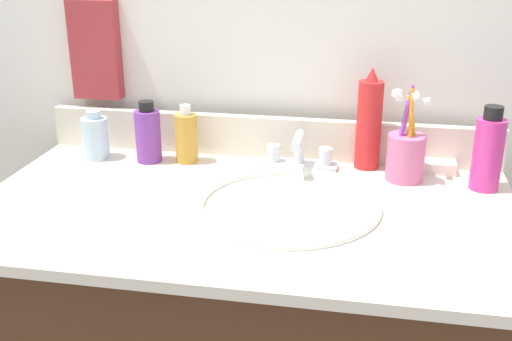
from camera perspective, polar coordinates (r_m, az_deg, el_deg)
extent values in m
cube|color=beige|center=(1.14, -1.14, -3.66)|extent=(1.00, 0.57, 0.02)
cube|color=beige|center=(1.37, 1.12, 3.10)|extent=(1.00, 0.02, 0.09)
cube|color=white|center=(1.49, 1.46, -2.59)|extent=(2.10, 0.04, 1.30)
cube|color=#A53338|center=(1.47, -14.55, 10.68)|extent=(0.11, 0.04, 0.22)
torus|color=white|center=(1.13, 2.78, -3.06)|extent=(0.35, 0.35, 0.02)
ellipsoid|color=white|center=(1.15, 2.74, -5.09)|extent=(0.30, 0.30, 0.11)
cylinder|color=#B2B5BA|center=(1.17, 2.71, -6.63)|extent=(0.04, 0.04, 0.01)
cube|color=silver|center=(1.32, 3.98, 0.50)|extent=(0.16, 0.05, 0.01)
cylinder|color=silver|center=(1.31, 4.02, 1.98)|extent=(0.02, 0.02, 0.06)
cylinder|color=silver|center=(1.26, 3.87, 2.75)|extent=(0.02, 0.09, 0.02)
cylinder|color=silver|center=(1.32, 1.63, 1.63)|extent=(0.03, 0.03, 0.04)
cylinder|color=silver|center=(1.30, 6.40, 1.33)|extent=(0.03, 0.03, 0.04)
cylinder|color=#7A3899|center=(1.36, -9.89, 3.12)|extent=(0.05, 0.05, 0.11)
cylinder|color=black|center=(1.34, -10.06, 5.84)|extent=(0.03, 0.03, 0.02)
cylinder|color=silver|center=(1.41, -14.54, 2.89)|extent=(0.06, 0.06, 0.09)
cylinder|color=silver|center=(1.39, -14.74, 4.99)|extent=(0.03, 0.03, 0.02)
cylinder|color=red|center=(1.31, 10.33, 4.12)|extent=(0.05, 0.05, 0.19)
cone|color=red|center=(1.29, 10.64, 8.69)|extent=(0.03, 0.03, 0.03)
cylinder|color=gold|center=(1.34, -6.42, 2.96)|extent=(0.05, 0.05, 0.11)
cylinder|color=white|center=(1.33, -6.53, 5.56)|extent=(0.02, 0.02, 0.02)
cylinder|color=#D8338C|center=(1.27, 20.51, 1.38)|extent=(0.06, 0.06, 0.14)
cylinder|color=black|center=(1.24, 21.00, 4.98)|extent=(0.04, 0.04, 0.03)
cylinder|color=#D16693|center=(1.27, 13.58, 1.17)|extent=(0.08, 0.08, 0.09)
cylinder|color=#B23FBF|center=(1.25, 13.26, 3.51)|extent=(0.03, 0.02, 0.18)
cube|color=white|center=(1.22, 12.95, 7.06)|extent=(0.01, 0.02, 0.01)
cylinder|color=white|center=(1.27, 13.30, 3.52)|extent=(0.05, 0.04, 0.17)
cube|color=white|center=(1.26, 12.66, 6.90)|extent=(0.01, 0.02, 0.01)
cylinder|color=blue|center=(1.26, 13.18, 3.26)|extent=(0.03, 0.01, 0.17)
cube|color=white|center=(1.25, 12.99, 6.51)|extent=(0.01, 0.02, 0.01)
cylinder|color=yellow|center=(1.26, 14.34, 3.14)|extent=(0.04, 0.02, 0.16)
cube|color=white|center=(1.25, 15.44, 6.15)|extent=(0.01, 0.02, 0.01)
cylinder|color=orange|center=(1.25, 13.99, 3.25)|extent=(0.01, 0.03, 0.18)
cube|color=white|center=(1.22, 14.49, 6.63)|extent=(0.01, 0.02, 0.01)
cylinder|color=#26B2B2|center=(1.26, 13.18, 3.39)|extent=(0.03, 0.01, 0.18)
cube|color=white|center=(1.23, 12.85, 6.80)|extent=(0.01, 0.02, 0.01)
cube|color=white|center=(1.34, 16.54, 0.32)|extent=(0.06, 0.04, 0.02)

